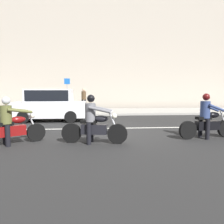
% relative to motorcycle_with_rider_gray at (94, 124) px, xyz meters
% --- Properties ---
extents(ground_plane, '(80.00, 80.00, 0.00)m').
position_rel_motorcycle_with_rider_gray_xyz_m(ground_plane, '(0.79, 1.79, -0.65)').
color(ground_plane, black).
extents(sidewalk_slab, '(40.00, 4.40, 0.14)m').
position_rel_motorcycle_with_rider_gray_xyz_m(sidewalk_slab, '(0.79, 9.79, -0.58)').
color(sidewalk_slab, '#99968E').
rests_on(sidewalk_slab, ground_plane).
extents(building_facade, '(40.00, 1.40, 13.82)m').
position_rel_motorcycle_with_rider_gray_xyz_m(building_facade, '(0.79, 13.19, 6.27)').
color(building_facade, '#A89E8E').
rests_on(building_facade, ground_plane).
extents(lane_marking_stripe, '(18.00, 0.14, 0.01)m').
position_rel_motorcycle_with_rider_gray_xyz_m(lane_marking_stripe, '(0.34, 2.69, -0.64)').
color(lane_marking_stripe, silver).
rests_on(lane_marking_stripe, ground_plane).
extents(motorcycle_with_rider_gray, '(2.15, 0.76, 1.58)m').
position_rel_motorcycle_with_rider_gray_xyz_m(motorcycle_with_rider_gray, '(0.00, 0.00, 0.00)').
color(motorcycle_with_rider_gray, black).
rests_on(motorcycle_with_rider_gray, ground_plane).
extents(motorcycle_with_rider_olive, '(1.89, 1.28, 1.53)m').
position_rel_motorcycle_with_rider_gray_xyz_m(motorcycle_with_rider_olive, '(-2.62, 0.01, -0.02)').
color(motorcycle_with_rider_olive, black).
rests_on(motorcycle_with_rider_olive, ground_plane).
extents(motorcycle_with_rider_denim_blue, '(2.21, 0.75, 1.61)m').
position_rel_motorcycle_with_rider_gray_xyz_m(motorcycle_with_rider_denim_blue, '(4.06, 0.43, 0.01)').
color(motorcycle_with_rider_denim_blue, black).
rests_on(motorcycle_with_rider_denim_blue, ground_plane).
extents(parked_hatchback_white, '(3.95, 1.76, 1.80)m').
position_rel_motorcycle_with_rider_gray_xyz_m(parked_hatchback_white, '(-2.47, 5.32, 0.29)').
color(parked_hatchback_white, silver).
rests_on(parked_hatchback_white, ground_plane).
extents(street_sign_post, '(0.44, 0.08, 2.54)m').
position_rel_motorcycle_with_rider_gray_xyz_m(street_sign_post, '(-2.11, 10.22, 1.03)').
color(street_sign_post, gray).
rests_on(street_sign_post, sidewalk_slab).
extents(pedestrian_bystander, '(0.34, 0.34, 1.72)m').
position_rel_motorcycle_with_rider_gray_xyz_m(pedestrian_bystander, '(-0.78, 9.20, 0.50)').
color(pedestrian_bystander, black).
rests_on(pedestrian_bystander, sidewalk_slab).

